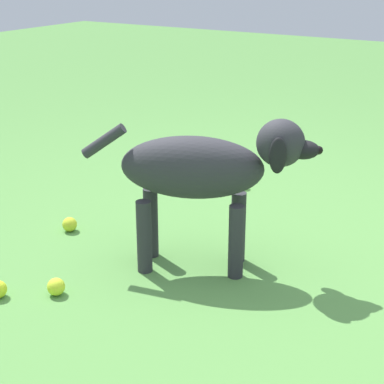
{
  "coord_description": "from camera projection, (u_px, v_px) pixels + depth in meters",
  "views": [
    {
      "loc": [
        -0.94,
        2.13,
        1.18
      ],
      "look_at": [
        0.24,
        0.21,
        0.32
      ],
      "focal_mm": 58.73,
      "sensor_mm": 36.0,
      "label": 1
    }
  ],
  "objects": [
    {
      "name": "ground",
      "position": [
        269.0,
        260.0,
        2.58
      ],
      "size": [
        14.0,
        14.0,
        0.0
      ],
      "primitive_type": "plane",
      "color": "#548C42"
    },
    {
      "name": "dog",
      "position": [
        206.0,
        171.0,
        2.38
      ],
      "size": [
        0.85,
        0.45,
        0.62
      ],
      "rotation": [
        0.0,
        0.0,
        3.56
      ],
      "color": "#2D2D33",
      "rests_on": "ground"
    },
    {
      "name": "tennis_ball_2",
      "position": [
        241.0,
        182.0,
        3.35
      ],
      "size": [
        0.07,
        0.07,
        0.07
      ],
      "primitive_type": "sphere",
      "color": "#D5DF3C",
      "rests_on": "ground"
    },
    {
      "name": "tennis_ball_3",
      "position": [
        56.0,
        287.0,
        2.3
      ],
      "size": [
        0.07,
        0.07,
        0.07
      ],
      "primitive_type": "sphere",
      "color": "#CFE430",
      "rests_on": "ground"
    },
    {
      "name": "tennis_ball_0",
      "position": [
        70.0,
        224.0,
        2.83
      ],
      "size": [
        0.07,
        0.07,
        0.07
      ],
      "primitive_type": "sphere",
      "color": "#C3D22D",
      "rests_on": "ground"
    }
  ]
}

